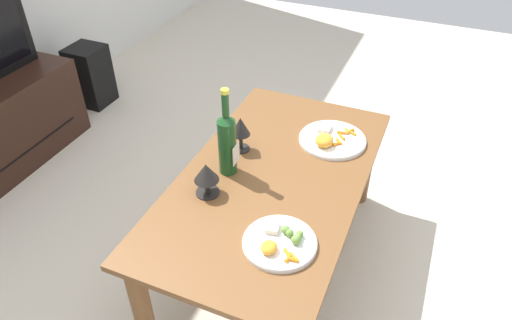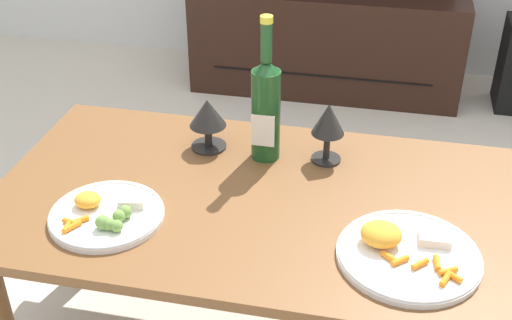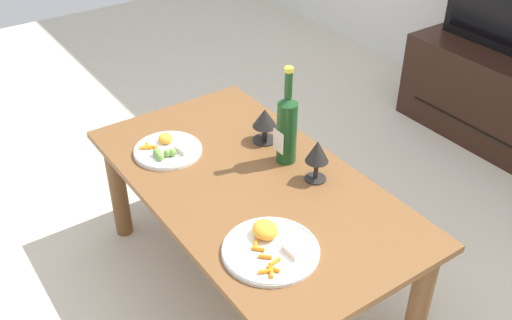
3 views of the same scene
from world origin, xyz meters
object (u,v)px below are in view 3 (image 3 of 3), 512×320
Objects in this scene: goblet_right at (317,153)px; dinner_plate_right at (270,247)px; dining_table at (251,201)px; dinner_plate_left at (167,150)px; wine_bottle at (287,126)px; goblet_left at (265,120)px.

dinner_plate_right is (0.20, -0.33, -0.09)m from goblet_right.
dining_table is 8.09× the size of goblet_right.
dinner_plate_left is 0.86× the size of dinner_plate_right.
goblet_right is at bearing 120.86° from dinner_plate_right.
dinner_plate_right is at bearing 0.43° from dinner_plate_left.
wine_bottle reaches higher than dinner_plate_left.
wine_bottle reaches higher than dining_table.
dining_table is at bearing 25.00° from dinner_plate_left.
dining_table is at bearing -78.71° from wine_bottle.
dinner_plate_left is at bearing -179.57° from dinner_plate_right.
dining_table is at bearing 155.30° from dinner_plate_right.
goblet_right is 0.62× the size of dinner_plate_left.
goblet_left is at bearing 134.43° from dining_table.
goblet_right is 0.54× the size of dinner_plate_right.
goblet_left is 0.54× the size of dinner_plate_left.
dinner_plate_left is at bearing -131.26° from wine_bottle.
dining_table is 0.29m from goblet_right.
dinner_plate_left is 0.63m from dinner_plate_right.
goblet_right is 0.56m from dinner_plate_left.
dining_table is 0.29m from wine_bottle.
dinner_plate_right is (0.50, -0.33, -0.08)m from goblet_left.
wine_bottle is 0.45m from dinner_plate_left.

